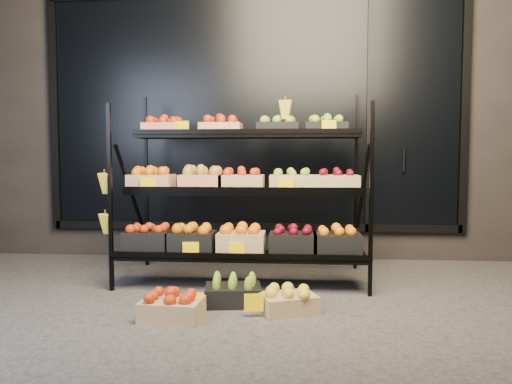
# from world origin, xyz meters

# --- Properties ---
(ground) EXTENTS (24.00, 24.00, 0.00)m
(ground) POSITION_xyz_m (0.00, 0.00, 0.00)
(ground) COLOR #514F4C
(ground) RESTS_ON ground
(building) EXTENTS (6.00, 2.08, 3.50)m
(building) POSITION_xyz_m (0.00, 2.59, 1.75)
(building) COLOR #2D2826
(building) RESTS_ON ground
(display_rack) EXTENTS (2.18, 1.02, 1.70)m
(display_rack) POSITION_xyz_m (-0.01, 0.60, 0.79)
(display_rack) COLOR black
(display_rack) RESTS_ON ground
(tag_floor_a) EXTENTS (0.13, 0.01, 0.12)m
(tag_floor_a) POSITION_xyz_m (-0.23, -0.40, 0.06)
(tag_floor_a) COLOR #FFD100
(tag_floor_a) RESTS_ON ground
(tag_floor_b) EXTENTS (0.13, 0.01, 0.12)m
(tag_floor_b) POSITION_xyz_m (0.17, -0.40, 0.06)
(tag_floor_b) COLOR #FFD100
(tag_floor_b) RESTS_ON ground
(floor_crate_left) EXTENTS (0.41, 0.32, 0.20)m
(floor_crate_left) POSITION_xyz_m (-0.36, -0.49, 0.09)
(floor_crate_left) COLOR tan
(floor_crate_left) RESTS_ON ground
(floor_crate_midleft) EXTENTS (0.44, 0.35, 0.20)m
(floor_crate_midleft) POSITION_xyz_m (-0.00, -0.12, 0.09)
(floor_crate_midleft) COLOR black
(floor_crate_midleft) RESTS_ON ground
(floor_crate_midright) EXTENTS (0.44, 0.38, 0.19)m
(floor_crate_midright) POSITION_xyz_m (0.40, -0.28, 0.09)
(floor_crate_midright) COLOR tan
(floor_crate_midright) RESTS_ON ground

